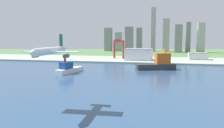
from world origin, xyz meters
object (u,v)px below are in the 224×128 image
(warehouse_main, at_px, (139,54))
(warehouse_annex, at_px, (198,56))
(port_crane_red, at_px, (119,45))
(container_barge, at_px, (158,64))
(ferry_boat, at_px, (69,69))
(airplane_landing, at_px, (49,51))

(warehouse_main, height_order, warehouse_annex, warehouse_main)
(port_crane_red, bearing_deg, warehouse_annex, 3.10)
(container_barge, distance_m, warehouse_main, 131.11)
(ferry_boat, distance_m, port_crane_red, 214.09)
(warehouse_main, bearing_deg, ferry_boat, -111.32)
(warehouse_annex, bearing_deg, port_crane_red, -176.90)
(airplane_landing, bearing_deg, port_crane_red, 94.23)
(container_barge, distance_m, warehouse_annex, 175.86)
(airplane_landing, distance_m, warehouse_annex, 394.87)
(container_barge, relative_size, port_crane_red, 1.26)
(ferry_boat, xyz_separation_m, container_barge, (114.61, 61.32, 3.17))
(airplane_landing, distance_m, port_crane_red, 360.86)
(ferry_boat, bearing_deg, port_crane_red, 83.03)
(warehouse_main, relative_size, warehouse_annex, 1.44)
(airplane_landing, relative_size, container_barge, 0.78)
(ferry_boat, distance_m, warehouse_main, 199.10)
(ferry_boat, relative_size, warehouse_main, 0.93)
(port_crane_red, relative_size, warehouse_annex, 1.23)
(port_crane_red, relative_size, warehouse_main, 0.86)
(container_barge, bearing_deg, warehouse_main, 108.83)
(airplane_landing, bearing_deg, ferry_boat, 109.39)
(ferry_boat, height_order, warehouse_main, warehouse_main)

